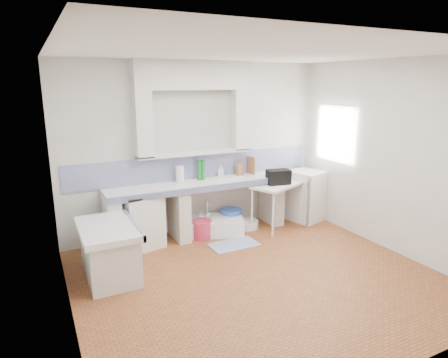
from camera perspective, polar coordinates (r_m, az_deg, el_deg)
name	(u,v)px	position (r m, az deg, el deg)	size (l,w,h in m)	color
floor	(258,278)	(5.24, 5.04, -14.16)	(4.50, 4.50, 0.00)	brown
ceiling	(264,52)	(4.64, 5.80, 18.00)	(4.50, 4.50, 0.00)	silver
wall_back	(197,148)	(6.50, -3.95, 4.47)	(4.50, 4.50, 0.00)	silver
wall_front	(398,225)	(3.30, 24.12, -6.18)	(4.50, 4.50, 0.00)	silver
wall_left	(61,196)	(4.07, -22.66, -2.34)	(4.50, 4.50, 0.00)	silver
wall_right	(392,157)	(6.22, 23.33, 2.93)	(4.50, 4.50, 0.00)	silver
alcove_mass	(193,75)	(6.26, -4.55, 14.90)	(1.90, 0.25, 0.45)	silver
window_frame	(344,134)	(7.13, 17.08, 6.35)	(0.35, 0.86, 1.06)	#3D2213
lace_valance	(339,112)	(6.99, 16.42, 9.40)	(0.01, 0.84, 0.24)	white
counter_slab	(199,185)	(6.31, -3.66, -0.84)	(3.00, 0.60, 0.08)	white
counter_lip	(206,189)	(6.06, -2.62, -1.45)	(3.00, 0.04, 0.10)	navy
counter_pier_left	(113,225)	(6.06, -15.94, -6.44)	(0.20, 0.55, 0.82)	silver
counter_pier_mid	(179,214)	(6.31, -6.53, -5.15)	(0.20, 0.55, 0.82)	silver
counter_pier_right	(271,200)	(7.07, 6.92, -3.08)	(0.20, 0.55, 0.82)	silver
peninsula_top	(108,229)	(5.21, -16.60, -6.97)	(0.70, 1.10, 0.08)	white
peninsula_base	(110,254)	(5.34, -16.34, -10.48)	(0.60, 1.00, 0.62)	silver
peninsula_lip	(134,225)	(5.26, -13.05, -6.50)	(0.04, 1.10, 0.10)	navy
backsplash	(198,166)	(6.54, -3.85, 1.86)	(4.27, 0.03, 0.40)	navy
stove	(141,221)	(6.12, -12.07, -6.03)	(0.57, 0.56, 0.81)	white
sink	(212,226)	(6.59, -1.70, -6.92)	(1.01, 0.54, 0.24)	white
side_table	(277,206)	(6.81, 7.72, -3.88)	(0.95, 0.53, 0.04)	white
fridge	(306,195)	(7.31, 11.88, -2.33)	(0.59, 0.59, 0.91)	white
bucket_red	(202,229)	(6.39, -3.25, -7.34)	(0.32, 0.32, 0.30)	#C7324C
bucket_orange	(218,229)	(6.49, -0.90, -7.28)	(0.25, 0.25, 0.23)	#D35527
bucket_blue	(231,219)	(6.79, 1.03, -5.82)	(0.37, 0.37, 0.34)	blue
basin_white	(248,224)	(6.84, 3.53, -6.60)	(0.36, 0.36, 0.14)	white
water_bottle_a	(200,222)	(6.67, -3.46, -6.24)	(0.09, 0.09, 0.33)	silver
water_bottle_b	(208,221)	(6.70, -2.32, -6.17)	(0.09, 0.09, 0.33)	silver
black_bag	(278,177)	(6.64, 7.94, 0.29)	(0.39, 0.22, 0.25)	black
green_bottle_a	(199,170)	(6.42, -3.64, 1.31)	(0.07, 0.07, 0.33)	#196C28
green_bottle_b	(203,170)	(6.44, -3.07, 1.32)	(0.07, 0.07, 0.32)	#196C28
knife_block	(239,169)	(6.75, 2.27, 1.48)	(0.11, 0.09, 0.22)	brown
cutting_board	(251,165)	(6.85, 3.95, 2.01)	(0.02, 0.22, 0.31)	brown
paper_towel	(180,174)	(6.30, -6.47, 0.71)	(0.13, 0.13, 0.27)	white
soap_bottle	(221,171)	(6.59, -0.48, 1.14)	(0.10, 0.10, 0.21)	white
rug	(234,245)	(6.17, 1.45, -9.56)	(0.75, 0.43, 0.01)	#3D5089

